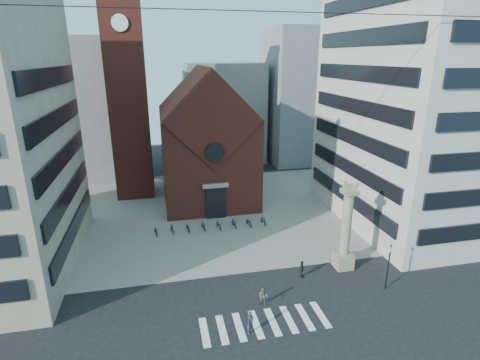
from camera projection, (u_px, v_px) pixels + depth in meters
name	position (u px, v px, depth m)	size (l,w,h in m)	color
ground	(248.00, 300.00, 30.94)	(120.00, 120.00, 0.00)	black
piazza	(214.00, 211.00, 48.54)	(46.00, 30.00, 0.05)	gray
zebra_crossing	(264.00, 323.00, 28.27)	(10.20, 3.20, 0.01)	white
church	(206.00, 141.00, 51.63)	(12.00, 16.65, 18.00)	maroon
campanile	(127.00, 83.00, 49.88)	(5.50, 5.50, 31.20)	maroon
building_right	(432.00, 86.00, 41.91)	(18.00, 22.00, 32.00)	beige
bg_block_left	(70.00, 109.00, 60.46)	(16.00, 14.00, 22.00)	gray
bg_block_mid	(223.00, 112.00, 71.03)	(14.00, 12.00, 18.00)	gray
bg_block_right	(309.00, 96.00, 70.57)	(16.00, 14.00, 24.00)	gray
lion_column	(346.00, 234.00, 34.67)	(1.63, 1.60, 8.68)	gray
traffic_light	(388.00, 265.00, 31.74)	(0.13, 0.16, 4.30)	black
pedestrian_0	(250.00, 322.00, 27.02)	(0.65, 0.43, 1.79)	#383246
pedestrian_1	(263.00, 296.00, 30.13)	(0.76, 0.59, 1.56)	#645A50
pedestrian_2	(302.00, 269.00, 33.89)	(0.97, 0.40, 1.66)	#23242A
scooter_0	(156.00, 231.00, 42.04)	(0.62, 1.78, 0.94)	black
scooter_1	(172.00, 229.00, 42.39)	(0.49, 1.73, 1.04)	black
scooter_2	(188.00, 228.00, 42.77)	(0.62, 1.78, 0.94)	black
scooter_3	(204.00, 226.00, 43.12)	(0.49, 1.73, 1.04)	black
scooter_4	(219.00, 225.00, 43.50)	(0.62, 1.78, 0.94)	black
scooter_5	(234.00, 223.00, 43.85)	(0.49, 1.73, 1.04)	black
scooter_6	(249.00, 222.00, 44.23)	(0.62, 1.78, 0.94)	black
scooter_7	(263.00, 220.00, 44.58)	(0.49, 1.73, 1.04)	black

